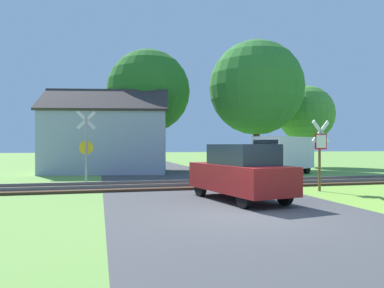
{
  "coord_description": "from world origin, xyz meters",
  "views": [
    {
      "loc": [
        -3.58,
        -8.65,
        1.76
      ],
      "look_at": [
        0.5,
        7.75,
        1.8
      ],
      "focal_mm": 35.0,
      "sensor_mm": 36.0,
      "label": 1
    }
  ],
  "objects_px": {
    "tree_right": "(256,88)",
    "mail_truck": "(282,154)",
    "stop_sign_near": "(320,149)",
    "house": "(108,140)",
    "tree_far": "(306,114)",
    "tree_center": "(148,91)",
    "crossing_sign_far": "(86,143)",
    "parked_car": "(240,172)"
  },
  "relations": [
    {
      "from": "stop_sign_near",
      "to": "house",
      "type": "height_order",
      "value": "house"
    },
    {
      "from": "house",
      "to": "parked_car",
      "type": "relative_size",
      "value": 2.02
    },
    {
      "from": "stop_sign_near",
      "to": "house",
      "type": "bearing_deg",
      "value": -70.76
    },
    {
      "from": "parked_car",
      "to": "tree_far",
      "type": "bearing_deg",
      "value": 42.24
    },
    {
      "from": "tree_center",
      "to": "mail_truck",
      "type": "distance_m",
      "value": 10.6
    },
    {
      "from": "crossing_sign_far",
      "to": "tree_center",
      "type": "distance_m",
      "value": 10.36
    },
    {
      "from": "house",
      "to": "tree_center",
      "type": "xyz_separation_m",
      "value": [
        2.9,
        2.26,
        3.54
      ]
    },
    {
      "from": "crossing_sign_far",
      "to": "house",
      "type": "bearing_deg",
      "value": 77.74
    },
    {
      "from": "stop_sign_near",
      "to": "mail_truck",
      "type": "relative_size",
      "value": 0.53
    },
    {
      "from": "tree_center",
      "to": "mail_truck",
      "type": "relative_size",
      "value": 1.68
    },
    {
      "from": "house",
      "to": "tree_far",
      "type": "distance_m",
      "value": 16.03
    },
    {
      "from": "stop_sign_near",
      "to": "tree_far",
      "type": "xyz_separation_m",
      "value": [
        8.09,
        14.45,
        2.64
      ]
    },
    {
      "from": "tree_center",
      "to": "mail_truck",
      "type": "bearing_deg",
      "value": -41.89
    },
    {
      "from": "crossing_sign_far",
      "to": "house",
      "type": "distance_m",
      "value": 6.61
    },
    {
      "from": "tree_right",
      "to": "mail_truck",
      "type": "distance_m",
      "value": 6.59
    },
    {
      "from": "tree_right",
      "to": "tree_far",
      "type": "bearing_deg",
      "value": 21.1
    },
    {
      "from": "stop_sign_near",
      "to": "tree_center",
      "type": "bearing_deg",
      "value": -84.91
    },
    {
      "from": "tree_center",
      "to": "house",
      "type": "bearing_deg",
      "value": -142.14
    },
    {
      "from": "stop_sign_near",
      "to": "house",
      "type": "xyz_separation_m",
      "value": [
        -7.6,
        11.96,
        0.46
      ]
    },
    {
      "from": "stop_sign_near",
      "to": "parked_car",
      "type": "relative_size",
      "value": 0.64
    },
    {
      "from": "crossing_sign_far",
      "to": "house",
      "type": "relative_size",
      "value": 0.39
    },
    {
      "from": "tree_far",
      "to": "crossing_sign_far",
      "type": "bearing_deg",
      "value": -151.83
    },
    {
      "from": "parked_car",
      "to": "tree_center",
      "type": "bearing_deg",
      "value": 82.18
    },
    {
      "from": "house",
      "to": "tree_right",
      "type": "distance_m",
      "value": 11.15
    },
    {
      "from": "crossing_sign_far",
      "to": "tree_far",
      "type": "height_order",
      "value": "tree_far"
    },
    {
      "from": "tree_far",
      "to": "mail_truck",
      "type": "xyz_separation_m",
      "value": [
        -5.59,
        -6.68,
        -3.02
      ]
    },
    {
      "from": "tree_right",
      "to": "parked_car",
      "type": "distance_m",
      "value": 16.23
    },
    {
      "from": "tree_far",
      "to": "tree_center",
      "type": "bearing_deg",
      "value": -178.97
    },
    {
      "from": "parked_car",
      "to": "mail_truck",
      "type": "bearing_deg",
      "value": 44.71
    },
    {
      "from": "tree_center",
      "to": "crossing_sign_far",
      "type": "bearing_deg",
      "value": -114.66
    },
    {
      "from": "stop_sign_near",
      "to": "crossing_sign_far",
      "type": "relative_size",
      "value": 0.81
    },
    {
      "from": "stop_sign_near",
      "to": "tree_far",
      "type": "relative_size",
      "value": 0.41
    },
    {
      "from": "crossing_sign_far",
      "to": "parked_car",
      "type": "bearing_deg",
      "value": -57.23
    },
    {
      "from": "crossing_sign_far",
      "to": "mail_truck",
      "type": "height_order",
      "value": "crossing_sign_far"
    },
    {
      "from": "crossing_sign_far",
      "to": "tree_right",
      "type": "height_order",
      "value": "tree_right"
    },
    {
      "from": "stop_sign_near",
      "to": "crossing_sign_far",
      "type": "bearing_deg",
      "value": -45.19
    },
    {
      "from": "tree_right",
      "to": "parked_car",
      "type": "xyz_separation_m",
      "value": [
        -6.69,
        -13.93,
        -4.98
      ]
    },
    {
      "from": "tree_center",
      "to": "parked_car",
      "type": "relative_size",
      "value": 2.03
    },
    {
      "from": "house",
      "to": "tree_center",
      "type": "bearing_deg",
      "value": 48.46
    },
    {
      "from": "house",
      "to": "stop_sign_near",
      "type": "bearing_deg",
      "value": -46.98
    },
    {
      "from": "tree_center",
      "to": "mail_truck",
      "type": "height_order",
      "value": "tree_center"
    },
    {
      "from": "crossing_sign_far",
      "to": "stop_sign_near",
      "type": "bearing_deg",
      "value": -34.51
    }
  ]
}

